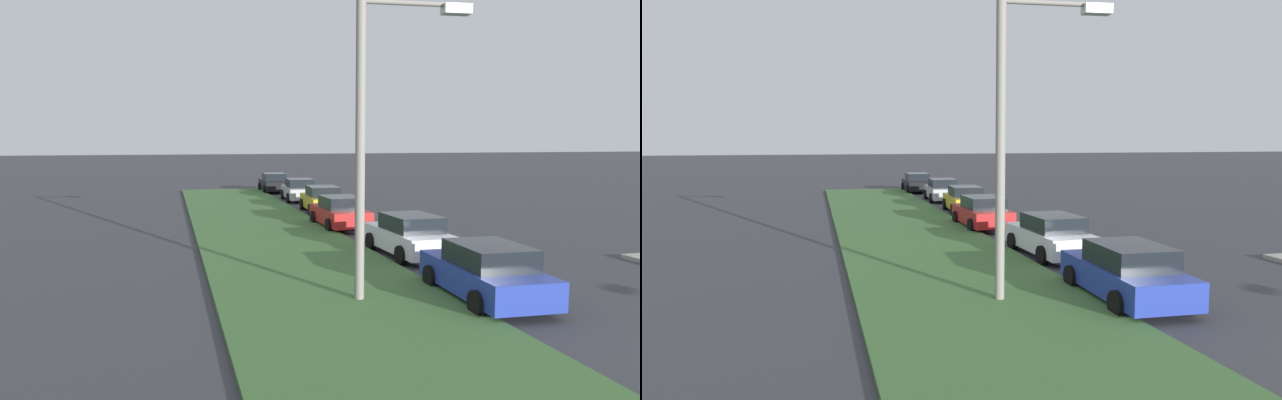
{
  "view_description": "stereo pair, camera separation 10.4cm",
  "coord_description": "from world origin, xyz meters",
  "views": [
    {
      "loc": [
        -6.38,
        12.14,
        4.1
      ],
      "look_at": [
        16.89,
        6.02,
        1.55
      ],
      "focal_mm": 32.51,
      "sensor_mm": 36.0,
      "label": 1
    },
    {
      "loc": [
        -6.41,
        12.04,
        4.1
      ],
      "look_at": [
        16.89,
        6.02,
        1.55
      ],
      "focal_mm": 32.51,
      "sensor_mm": 36.0,
      "label": 2
    }
  ],
  "objects": [
    {
      "name": "grass_median",
      "position": [
        10.0,
        8.11,
        0.06
      ],
      "size": [
        60.0,
        6.0,
        0.12
      ],
      "primitive_type": "cube",
      "color": "#3D6633",
      "rests_on": "ground"
    },
    {
      "name": "parked_car_blue",
      "position": [
        6.51,
        4.38,
        0.72
      ],
      "size": [
        4.37,
        2.16,
        1.47
      ],
      "rotation": [
        0.0,
        0.0,
        -0.04
      ],
      "color": "#23389E",
      "rests_on": "ground"
    },
    {
      "name": "parked_car_white",
      "position": [
        12.25,
        3.99,
        0.72
      ],
      "size": [
        4.35,
        2.11,
        1.47
      ],
      "rotation": [
        0.0,
        0.0,
        0.03
      ],
      "color": "silver",
      "rests_on": "ground"
    },
    {
      "name": "parked_car_red",
      "position": [
        19.04,
        4.5,
        0.72
      ],
      "size": [
        4.32,
        2.05,
        1.47
      ],
      "rotation": [
        0.0,
        0.0,
        0.01
      ],
      "color": "red",
      "rests_on": "ground"
    },
    {
      "name": "parked_car_yellow",
      "position": [
        24.75,
        3.83,
        0.72
      ],
      "size": [
        4.4,
        2.21,
        1.47
      ],
      "rotation": [
        0.0,
        0.0,
        -0.06
      ],
      "color": "gold",
      "rests_on": "ground"
    },
    {
      "name": "parked_car_silver",
      "position": [
        31.0,
        3.75,
        0.72
      ],
      "size": [
        4.39,
        2.2,
        1.47
      ],
      "rotation": [
        0.0,
        0.0,
        -0.06
      ],
      "color": "#B2B5BA",
      "rests_on": "ground"
    },
    {
      "name": "parked_car_black",
      "position": [
        37.61,
        4.26,
        0.72
      ],
      "size": [
        4.33,
        2.08,
        1.47
      ],
      "rotation": [
        0.0,
        0.0,
        -0.02
      ],
      "color": "black",
      "rests_on": "ground"
    },
    {
      "name": "streetlight",
      "position": [
        7.02,
        7.24,
        4.39
      ],
      "size": [
        0.51,
        2.88,
        7.5
      ],
      "color": "gray",
      "rests_on": "ground"
    }
  ]
}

